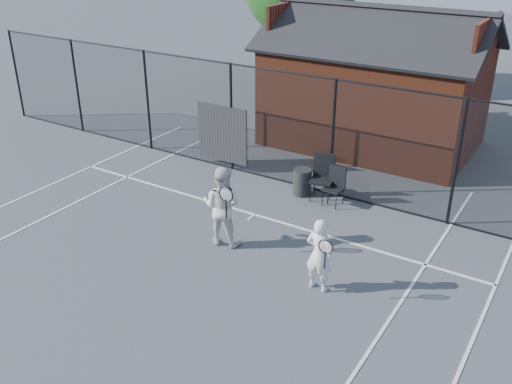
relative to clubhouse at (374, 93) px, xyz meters
The scene contains 9 objects.
ground 9.16m from the clubhouse, 93.18° to the right, with size 80.00×80.00×0.00m, color #474B51.
court_lines 10.46m from the clubhouse, 92.77° to the right, with size 11.02×18.00×0.01m.
fence 4.09m from the clubhouse, 101.37° to the right, with size 22.04×3.00×3.00m.
clubhouse is the anchor object (origin of this frame).
player_front 8.22m from the clubhouse, 75.03° to the right, with size 0.67×0.50×1.49m.
player_back 7.48m from the clubhouse, 93.16° to the right, with size 1.01×0.82×1.77m.
chair_left 4.55m from the clubhouse, 84.07° to the right, with size 0.54×0.56×1.13m, color black.
chair_right 4.74m from the clubhouse, 79.50° to the right, with size 0.45×0.47×0.94m, color black.
waste_bin 4.58m from the clubhouse, 91.06° to the right, with size 0.47×0.47×0.68m, color #242424.
Camera 1 is at (6.39, -7.16, 6.38)m, focal length 40.00 mm.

